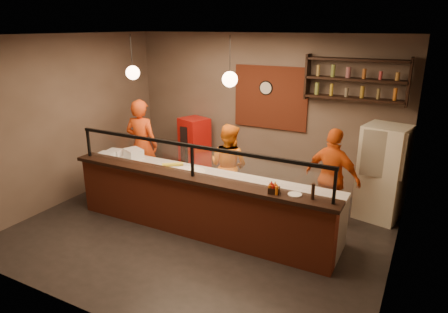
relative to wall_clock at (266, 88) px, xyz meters
The scene contains 29 objects.
floor 3.24m from the wall_clock, 92.33° to the right, with size 6.00×6.00×0.00m, color black.
ceiling 2.70m from the wall_clock, 92.33° to the right, with size 6.00×6.00×0.00m, color #3B312E.
wall_back 0.51m from the wall_clock, 158.20° to the left, with size 6.00×6.00×0.00m, color #6D5B50.
wall_left 3.99m from the wall_clock, 141.57° to the right, with size 5.00×5.00×0.00m, color #6D5B50.
wall_right 3.84m from the wall_clock, 40.31° to the right, with size 5.00×5.00×0.00m, color #6D5B50.
wall_front 4.99m from the wall_clock, 91.16° to the right, with size 6.00×6.00×0.00m, color #6D5B50.
brick_patch 0.22m from the wall_clock, ahead, with size 1.60×0.04×1.30m, color maroon.
service_counter 3.19m from the wall_clock, 92.08° to the right, with size 4.60×0.25×1.00m, color maroon.
counter_ledge 2.96m from the wall_clock, 92.08° to the right, with size 4.70×0.37×0.06m, color black.
worktop_cabinet 2.81m from the wall_clock, 92.53° to the right, with size 4.60×0.75×0.85m, color gray.
worktop 2.57m from the wall_clock, 92.53° to the right, with size 4.60×0.75×0.05m, color beige.
sneeze_guard 2.86m from the wall_clock, 92.08° to the right, with size 4.50×0.05×0.52m.
wall_shelving 1.83m from the wall_clock, ahead, with size 1.84×0.28×0.85m.
wall_clock is the anchor object (origin of this frame).
pendant_left 2.81m from the wall_clock, 125.30° to the right, with size 0.24×0.24×0.77m.
pendant_right 2.32m from the wall_clock, 82.44° to the right, with size 0.24×0.24×0.77m.
cook_left 2.85m from the wall_clock, 145.33° to the right, with size 0.70×0.46×1.92m, color #EB4C16.
cook_mid 1.93m from the wall_clock, 95.58° to the right, with size 0.79×0.61×1.62m, color orange.
cook_right 2.51m from the wall_clock, 35.73° to the right, with size 1.01×0.42×1.72m, color #DD5714.
fridge 2.86m from the wall_clock, 14.02° to the right, with size 0.72×0.67×1.72m, color beige.
red_cooler 2.16m from the wall_clock, 168.98° to the right, with size 0.58×0.53×1.35m, color #BA120C.
pizza_dough 2.61m from the wall_clock, 102.07° to the right, with size 0.57×0.57×0.01m, color white.
prep_tub_a 3.34m from the wall_clock, 135.79° to the right, with size 0.27×0.21×0.13m, color white.
prep_tub_b 3.01m from the wall_clock, 131.71° to the right, with size 0.34×0.27×0.17m, color white.
prep_tub_c 3.50m from the wall_clock, 132.79° to the right, with size 0.28×0.22×0.14m, color white.
rolling_pin 2.61m from the wall_clock, 113.08° to the right, with size 0.07×0.07×0.38m, color yellow.
condiment_caddy 3.23m from the wall_clock, 65.30° to the right, with size 0.16×0.13×0.09m, color black.
pepper_mill 3.42m from the wall_clock, 56.27° to the right, with size 0.05×0.05×0.23m, color black.
small_plate 3.30m from the wall_clock, 59.98° to the right, with size 0.20×0.20×0.01m, color silver.
Camera 1 is at (3.19, -5.30, 3.34)m, focal length 32.00 mm.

